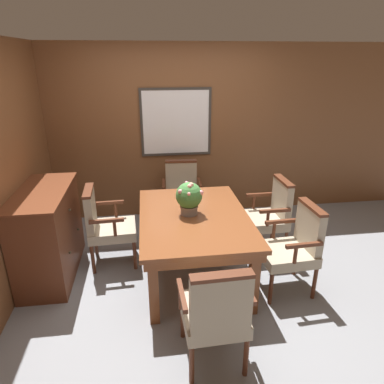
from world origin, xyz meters
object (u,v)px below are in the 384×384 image
chair_right_near (294,245)px  chair_right_far (269,213)px  chair_head_far (182,192)px  dining_table (194,223)px  potted_plant (189,197)px  sideboard_cabinet (49,233)px  chair_left_far (105,223)px  chair_head_near (216,311)px

chair_right_near → chair_right_far: bearing=176.3°
chair_right_far → chair_head_far: bearing=-131.2°
chair_head_far → chair_right_far: bearing=-36.7°
dining_table → chair_right_far: 1.05m
chair_right_far → chair_right_near: size_ratio=1.00×
potted_plant → sideboard_cabinet: size_ratio=0.31×
chair_left_far → potted_plant: bearing=-113.2°
dining_table → chair_right_near: 1.04m
potted_plant → chair_right_near: bearing=-22.2°
chair_right_far → sideboard_cabinet: (-2.52, -0.14, -0.01)m
dining_table → chair_head_near: chair_head_near is taller
chair_head_far → potted_plant: 1.23m
dining_table → potted_plant: potted_plant is taller
dining_table → chair_right_far: chair_right_far is taller
chair_head_near → chair_head_far: (0.01, 2.40, 0.00)m
dining_table → chair_right_near: bearing=-21.3°
dining_table → sideboard_cabinet: bearing=171.0°
chair_right_near → sideboard_cabinet: 2.58m
dining_table → chair_right_near: (0.96, -0.37, -0.12)m
chair_right_far → dining_table: bearing=-69.8°
chair_right_near → chair_head_far: same height
chair_head_near → sideboard_cabinet: size_ratio=0.81×
chair_head_near → chair_right_far: bearing=-123.6°
sideboard_cabinet → chair_right_near: bearing=-13.9°
chair_right_near → chair_left_far: bearing=-114.2°
chair_left_far → chair_head_near: size_ratio=1.00×
chair_right_far → chair_head_far: same height
chair_left_far → sideboard_cabinet: (-0.59, -0.13, -0.01)m
chair_right_near → potted_plant: size_ratio=2.57×
chair_right_near → chair_head_near: same height
chair_head_near → sideboard_cabinet: sideboard_cabinet is taller
chair_right_near → potted_plant: (-1.01, 0.41, 0.41)m
chair_right_near → chair_head_near: size_ratio=1.00×
dining_table → chair_right_far: size_ratio=1.70×
chair_right_far → chair_left_far: bearing=-91.0°
chair_right_far → chair_right_near: 0.75m
chair_right_far → sideboard_cabinet: sideboard_cabinet is taller
dining_table → chair_left_far: chair_left_far is taller
chair_right_far → sideboard_cabinet: size_ratio=0.81×
chair_right_far → chair_left_far: size_ratio=1.00×
chair_head_near → potted_plant: bearing=-90.1°
chair_left_far → chair_head_far: size_ratio=1.00×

